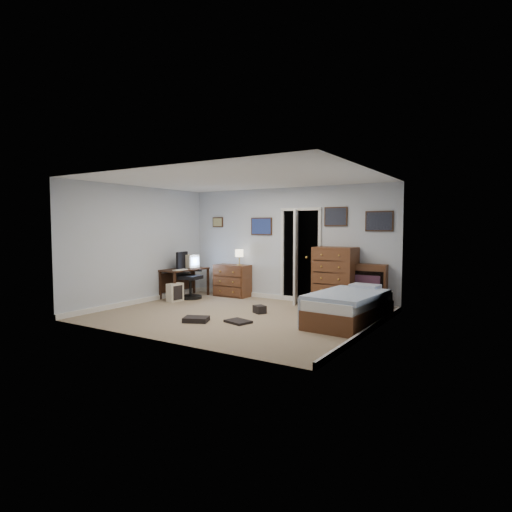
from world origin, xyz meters
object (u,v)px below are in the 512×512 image
Objects in this scene: low_dresser at (232,281)px; computer_desk at (182,275)px; bed at (349,307)px; tall_dresser at (335,277)px; office_chair at (188,280)px.

computer_desk is at bearing -145.13° from low_dresser.
tall_dresser is at bearing 124.59° from bed.
low_dresser is at bearing 39.30° from computer_desk.
bed is at bearing -4.28° from computer_desk.
office_chair is at bearing -163.85° from tall_dresser.
computer_desk is 1.41× the size of low_dresser.
bed is (4.01, -0.51, -0.13)m from office_chair.
bed is (3.32, -1.28, -0.09)m from low_dresser.
office_chair is at bearing 176.69° from bed.
low_dresser reaches higher than bed.
tall_dresser is (3.26, 0.75, 0.20)m from office_chair.
office_chair is 1.04m from low_dresser.
office_chair is 3.36m from tall_dresser.
computer_desk is 0.63× the size of bed.
bed is (4.27, -0.60, -0.23)m from computer_desk.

